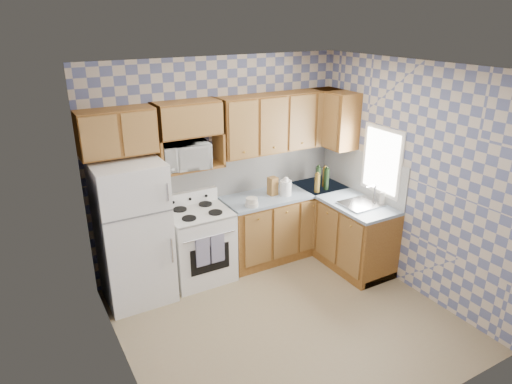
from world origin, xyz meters
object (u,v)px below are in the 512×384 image
electric_kettle (286,188)px  stove_body (199,246)px  refrigerator (133,233)px  microwave (186,155)px

electric_kettle → stove_body: bearing=176.4°
stove_body → refrigerator: bearing=-178.2°
microwave → electric_kettle: microwave is taller
stove_body → microwave: bearing=113.9°
microwave → stove_body: bearing=-58.7°
refrigerator → microwave: size_ratio=3.07×
refrigerator → stove_body: 0.89m
microwave → refrigerator: bearing=-160.4°
stove_body → electric_kettle: electric_kettle is taller
microwave → electric_kettle: size_ratio=2.77×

